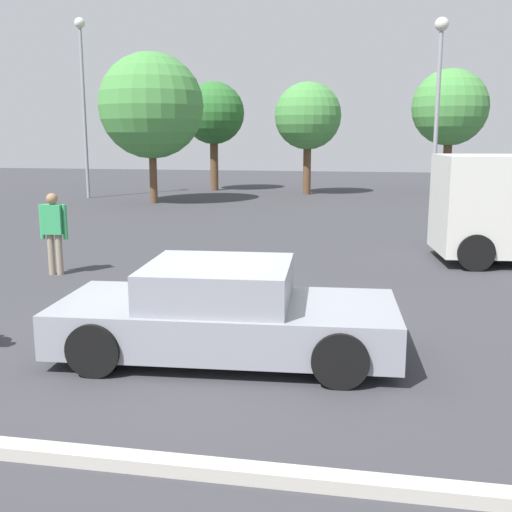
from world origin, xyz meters
name	(u,v)px	position (x,y,z in m)	size (l,w,h in m)	color
ground_plane	(210,348)	(0.00, 0.00, 0.00)	(80.00, 80.00, 0.00)	#38383D
sedan_foreground	(225,313)	(0.25, -0.22, 0.55)	(4.32, 2.14, 1.19)	gray
pedestrian	(54,227)	(-4.14, 3.68, 0.97)	(0.57, 0.26, 1.63)	gray
parking_curb	(119,460)	(0.00, -3.02, 0.06)	(9.76, 0.20, 0.12)	#B7B2A8
light_post_near	(83,80)	(-10.29, 18.09, 5.00)	(0.44, 0.44, 7.55)	gray
light_post_mid	(439,84)	(4.00, 14.13, 4.36)	(0.44, 0.44, 6.43)	gray
tree_back_left	(308,116)	(-1.01, 21.52, 3.56)	(3.05, 3.05, 5.11)	brown
tree_back_center	(151,106)	(-6.72, 16.58, 3.86)	(4.15, 4.15, 5.94)	brown
tree_back_right	(214,114)	(-5.76, 22.73, 3.74)	(3.01, 3.01, 5.28)	brown
tree_far_right	(450,108)	(5.39, 23.00, 3.95)	(3.48, 3.48, 5.71)	brown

